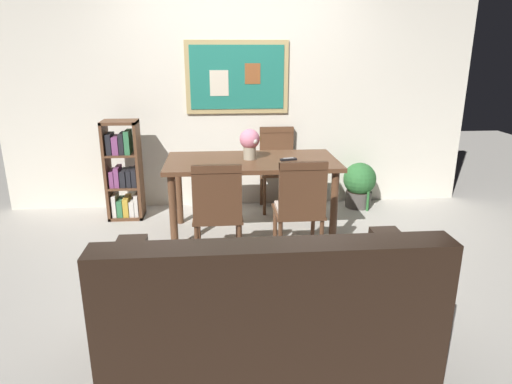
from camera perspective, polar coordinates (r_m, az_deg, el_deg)
ground_plane at (r=3.99m, az=-0.87°, el=-8.31°), size 12.00×12.00×0.00m
wall_back_with_painting at (r=5.13m, az=-2.17°, el=12.64°), size 5.20×0.14×2.60m
dining_table at (r=4.31m, az=-0.53°, el=2.83°), size 1.62×0.81×0.74m
dining_chair_far_right at (r=5.09m, az=2.72°, el=3.84°), size 0.40×0.41×0.91m
dining_chair_near_right at (r=3.71m, az=5.56°, el=-1.46°), size 0.40×0.41×0.91m
dining_chair_near_left at (r=3.62m, az=-4.87°, el=-1.96°), size 0.40×0.41×0.91m
leather_couch at (r=2.68m, az=1.38°, el=-14.75°), size 1.80×0.84×0.84m
bookshelf at (r=4.98m, az=-16.33°, el=2.25°), size 0.36×0.28×1.05m
potted_ivy at (r=5.30m, az=12.88°, el=1.00°), size 0.37×0.37×0.54m
flower_vase at (r=4.28m, az=-0.78°, el=6.37°), size 0.20×0.19×0.29m
tv_remote at (r=4.27m, az=4.09°, el=4.13°), size 0.16×0.08×0.02m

